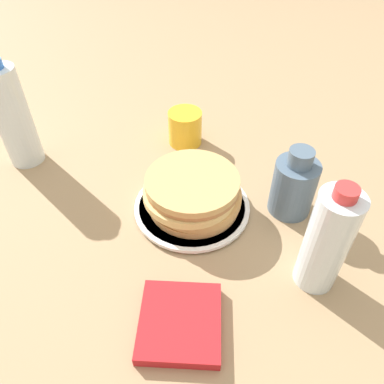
{
  "coord_description": "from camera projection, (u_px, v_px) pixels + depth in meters",
  "views": [
    {
      "loc": [
        -0.14,
        0.5,
        0.54
      ],
      "look_at": [
        0.03,
        0.02,
        0.05
      ],
      "focal_mm": 35.0,
      "sensor_mm": 36.0,
      "label": 1
    }
  ],
  "objects": [
    {
      "name": "ground_plane",
      "position": [
        208.0,
        206.0,
        0.75
      ],
      "size": [
        4.0,
        4.0,
        0.0
      ],
      "primitive_type": "plane",
      "color": "#9E7F5B"
    },
    {
      "name": "plate",
      "position": [
        192.0,
        207.0,
        0.74
      ],
      "size": [
        0.23,
        0.23,
        0.01
      ],
      "color": "white",
      "rests_on": "ground_plane"
    },
    {
      "name": "pancake_stack",
      "position": [
        193.0,
        192.0,
        0.71
      ],
      "size": [
        0.19,
        0.19,
        0.07
      ],
      "color": "tan",
      "rests_on": "plate"
    },
    {
      "name": "juice_glass",
      "position": [
        185.0,
        128.0,
        0.87
      ],
      "size": [
        0.08,
        0.08,
        0.08
      ],
      "color": "yellow",
      "rests_on": "ground_plane"
    },
    {
      "name": "cream_jug",
      "position": [
        294.0,
        185.0,
        0.7
      ],
      "size": [
        0.08,
        0.08,
        0.14
      ],
      "color": "#4C6075",
      "rests_on": "ground_plane"
    },
    {
      "name": "water_bottle_near",
      "position": [
        327.0,
        241.0,
        0.56
      ],
      "size": [
        0.07,
        0.07,
        0.21
      ],
      "color": "silver",
      "rests_on": "ground_plane"
    },
    {
      "name": "water_bottle_mid",
      "position": [
        13.0,
        117.0,
        0.78
      ],
      "size": [
        0.07,
        0.07,
        0.24
      ],
      "color": "silver",
      "rests_on": "ground_plane"
    },
    {
      "name": "napkin",
      "position": [
        180.0,
        322.0,
        0.56
      ],
      "size": [
        0.15,
        0.16,
        0.02
      ],
      "color": "red",
      "rests_on": "ground_plane"
    }
  ]
}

